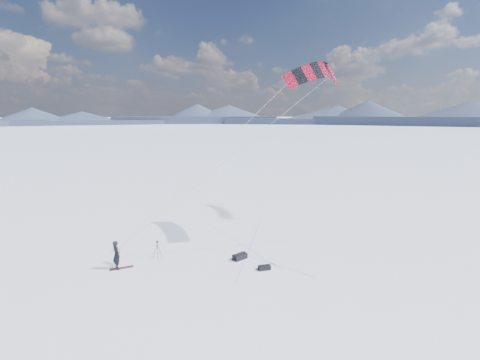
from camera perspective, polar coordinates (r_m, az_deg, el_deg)
name	(u,v)px	position (r m, az deg, el deg)	size (l,w,h in m)	color
ground	(178,269)	(22.27, -10.22, -14.22)	(1800.00, 1800.00, 0.00)	white
horizon_hills	(175,209)	(20.95, -10.57, -4.74)	(704.47, 706.88, 9.12)	#202B3D
snow_tracks	(144,274)	(22.09, -15.46, -14.66)	(13.93, 9.84, 0.01)	#A3B7D4
snowkiter	(118,269)	(23.25, -19.46, -13.58)	(0.66, 0.43, 1.81)	black
snowboard	(122,268)	(23.22, -18.85, -13.52)	(1.40, 0.26, 0.04)	maroon
tripod	(157,247)	(23.70, -13.40, -10.69)	(0.59, 0.55, 1.22)	black
gear_bag_a	(240,256)	(23.22, -0.03, -12.43)	(1.06, 0.73, 0.43)	black
gear_bag_b	(264,267)	(21.87, 4.04, -14.13)	(0.77, 0.44, 0.33)	black
power_kite	(312,75)	(26.85, 11.80, 16.50)	(15.41, 5.63, 11.82)	#AF0E27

